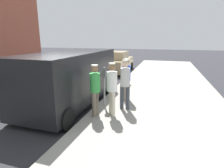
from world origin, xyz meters
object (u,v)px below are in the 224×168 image
at_px(parked_van, 72,77).
at_px(parked_sedan_ahead, 117,63).
at_px(pedestrian_in_green, 95,87).
at_px(fire_hydrant, 127,77).
at_px(pedestrian_in_gray, 125,81).
at_px(pedestrian_in_blue, 126,77).
at_px(parking_meter_near, 104,80).
at_px(pedestrian_in_white, 112,86).

height_order(parked_van, parked_sedan_ahead, parked_van).
bearing_deg(pedestrian_in_green, parked_van, 142.14).
distance_m(parked_van, fire_hydrant, 3.86).
distance_m(pedestrian_in_gray, pedestrian_in_blue, 1.01).
distance_m(parking_meter_near, pedestrian_in_white, 0.87).
distance_m(pedestrian_in_white, fire_hydrant, 4.50).
relative_size(pedestrian_in_white, parked_van, 0.34).
height_order(pedestrian_in_blue, pedestrian_in_white, pedestrian_in_white).
bearing_deg(parking_meter_near, pedestrian_in_green, -91.23).
bearing_deg(parking_meter_near, parked_van, 169.53).
relative_size(pedestrian_in_blue, pedestrian_in_green, 1.02).
relative_size(pedestrian_in_gray, pedestrian_in_white, 1.02).
bearing_deg(pedestrian_in_blue, fire_hydrant, 100.71).
distance_m(parking_meter_near, pedestrian_in_gray, 0.79).
bearing_deg(pedestrian_in_green, pedestrian_in_white, 18.23).
relative_size(pedestrian_in_blue, parked_sedan_ahead, 0.39).
bearing_deg(pedestrian_in_blue, pedestrian_in_green, -109.19).
bearing_deg(parked_sedan_ahead, pedestrian_in_white, -75.84).
distance_m(pedestrian_in_green, parked_sedan_ahead, 9.10).
distance_m(parking_meter_near, fire_hydrant, 3.79).
bearing_deg(parked_sedan_ahead, parked_van, -88.51).
xyz_separation_m(pedestrian_in_blue, fire_hydrant, (-0.52, 2.77, -0.59)).
xyz_separation_m(pedestrian_in_white, parked_van, (-2.01, 0.98, -0.02)).
bearing_deg(pedestrian_in_green, parking_meter_near, 88.77).
bearing_deg(parked_van, pedestrian_in_white, -25.96).
height_order(pedestrian_in_green, pedestrian_in_white, pedestrian_in_white).
height_order(parked_sedan_ahead, fire_hydrant, parked_sedan_ahead).
relative_size(parking_meter_near, pedestrian_in_green, 0.89).
bearing_deg(pedestrian_in_gray, parked_van, 172.45).
height_order(pedestrian_in_gray, pedestrian_in_green, pedestrian_in_gray).
bearing_deg(fire_hydrant, parked_van, -114.80).
height_order(pedestrian_in_white, parked_van, parked_van).
bearing_deg(pedestrian_in_blue, pedestrian_in_gray, -80.42).
bearing_deg(parked_sedan_ahead, fire_hydrant, -67.36).
relative_size(pedestrian_in_gray, parked_sedan_ahead, 0.41).
relative_size(pedestrian_in_gray, parked_van, 0.34).
xyz_separation_m(pedestrian_in_blue, pedestrian_in_white, (-0.12, -1.67, 0.02)).
distance_m(pedestrian_in_blue, pedestrian_in_white, 1.68).
relative_size(pedestrian_in_blue, parked_van, 0.33).
distance_m(pedestrian_in_blue, parked_van, 2.23).
bearing_deg(pedestrian_in_green, fire_hydrant, 88.53).
distance_m(pedestrian_in_blue, pedestrian_in_green, 1.95).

